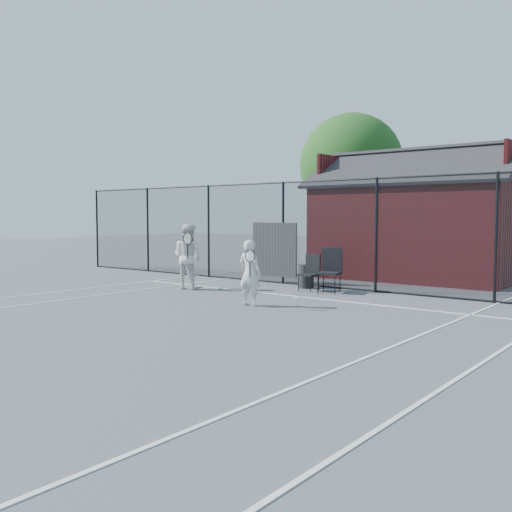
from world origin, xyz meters
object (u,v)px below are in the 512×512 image
Objects in this scene: clubhouse at (419,228)px; waste_bin at (306,276)px; chair_right at (309,273)px; player_back at (188,256)px; chair_left at (329,271)px; player_front at (250,273)px.

clubhouse is 4.81m from waste_bin.
chair_right reaches higher than waste_bin.
waste_bin is at bearing -107.80° from clubhouse.
player_back is at bearing -120.22° from clubhouse.
chair_right is (-1.00, -4.90, -1.13)m from clubhouse.
player_back is 3.33m from chair_right.
clubhouse is 7.66m from player_back.
clubhouse is at bearing 72.20° from waste_bin.
player_front is at bearing -108.65° from chair_left.
player_front is at bearing -94.58° from clubhouse.
chair_right is (-0.63, 0.00, -0.09)m from chair_left.
chair_left is (0.26, 2.94, -0.17)m from player_front.
waste_bin is at bearing 41.97° from player_back.
chair_right is (2.84, 1.69, -0.41)m from player_back.
chair_right is at bearing 166.36° from chair_left.
clubhouse is at bearing 72.04° from chair_left.
clubhouse is 9.99× the size of waste_bin.
waste_bin is at bearing 102.96° from player_front.
player_front is 3.45m from player_back.
waste_bin is at bearing 133.05° from chair_right.
clubhouse is at bearing 80.95° from chair_right.
player_back is 3.31m from waste_bin.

